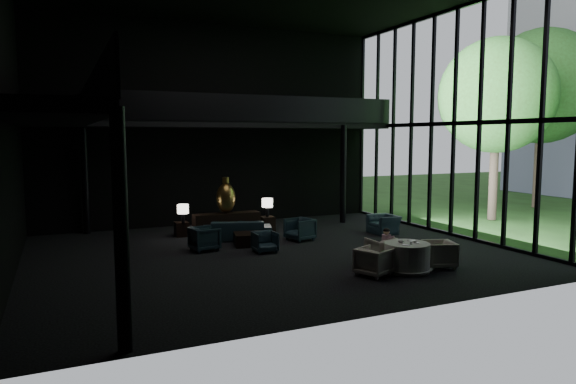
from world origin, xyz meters
name	(u,v)px	position (x,y,z in m)	size (l,w,h in m)	color
floor	(273,253)	(0.00, 0.00, 0.00)	(14.00, 12.00, 0.02)	black
wall_back	(215,125)	(0.00, 6.00, 4.00)	(14.00, 0.04, 8.00)	black
wall_front	(392,112)	(0.00, -6.00, 4.00)	(14.00, 0.04, 8.00)	black
wall_left	(5,117)	(-7.00, 0.00, 4.00)	(0.04, 12.00, 8.00)	black
curtain_wall	(454,123)	(6.95, 0.00, 4.00)	(0.20, 12.00, 8.00)	black
mezzanine_left	(50,118)	(-6.00, 0.00, 4.00)	(2.00, 12.00, 0.25)	black
mezzanine_back	(247,125)	(1.00, 5.00, 4.00)	(12.00, 2.00, 0.25)	black
railing_left	(92,95)	(-5.00, 0.00, 4.60)	(0.06, 12.00, 1.00)	black
railing_back	(256,108)	(1.00, 4.00, 4.60)	(12.00, 0.06, 1.00)	black
column_sw	(121,232)	(-5.00, -5.70, 2.00)	(0.24, 0.24, 4.00)	black
column_nw	(85,179)	(-5.00, 5.70, 2.00)	(0.24, 0.24, 4.00)	black
column_ne	(343,174)	(4.80, 4.00, 2.00)	(0.24, 0.24, 4.00)	black
tree_near	(497,96)	(11.00, 2.00, 5.23)	(4.80, 4.80, 7.65)	#382D23
tree_far	(542,87)	(16.00, 4.00, 5.99)	(5.60, 5.60, 8.80)	#382D23
console	(227,224)	(-0.36, 3.50, 0.39)	(2.43, 0.55, 0.77)	black
bronze_urn	(226,198)	(-0.36, 3.56, 1.33)	(0.70, 0.70, 1.30)	#AB7A28
side_table_left	(182,229)	(-1.96, 3.74, 0.26)	(0.47, 0.47, 0.52)	black
table_lamp_left	(183,210)	(-1.96, 3.46, 0.99)	(0.40, 0.40, 0.66)	black
side_table_right	(267,224)	(1.24, 3.52, 0.27)	(0.49, 0.49, 0.54)	black
table_lamp_right	(267,204)	(1.24, 3.51, 1.03)	(0.41, 0.41, 0.69)	black
sofa	(237,225)	(-0.34, 2.36, 0.51)	(2.60, 0.76, 1.02)	#162B2E
lounge_armchair_west	(205,237)	(-1.81, 1.17, 0.43)	(0.84, 0.79, 0.87)	black
lounge_armchair_east	(300,227)	(1.58, 1.37, 0.45)	(0.88, 0.82, 0.90)	#273B4A
lounge_armchair_south	(265,242)	(-0.19, 0.17, 0.32)	(0.62, 0.58, 0.64)	#1E373F
window_armchair	(384,222)	(4.95, 1.28, 0.43)	(1.00, 0.65, 0.87)	black
coffee_table	(249,239)	(-0.30, 1.33, 0.20)	(0.90, 0.90, 0.40)	black
dining_table	(407,259)	(2.41, -3.44, 0.33)	(1.34, 1.34, 0.75)	white
dining_chair_north	(384,249)	(2.28, -2.56, 0.43)	(0.83, 0.77, 0.85)	beige
dining_chair_east	(439,252)	(3.43, -3.49, 0.41)	(0.80, 0.75, 0.83)	beige
dining_chair_west	(374,260)	(1.36, -3.45, 0.40)	(0.79, 0.74, 0.81)	beige
child	(386,238)	(2.40, -2.51, 0.72)	(0.25, 0.25, 0.55)	pink
plate_a	(406,245)	(2.22, -3.63, 0.76)	(0.22, 0.22, 0.01)	white
plate_b	(411,241)	(2.69, -3.25, 0.76)	(0.22, 0.22, 0.01)	white
saucer	(416,243)	(2.63, -3.53, 0.76)	(0.16, 0.16, 0.01)	white
coffee_cup	(415,241)	(2.60, -3.51, 0.79)	(0.08, 0.08, 0.06)	white
cereal_bowl	(401,241)	(2.29, -3.33, 0.79)	(0.17, 0.17, 0.08)	white
cream_pot	(411,243)	(2.39, -3.62, 0.79)	(0.06, 0.06, 0.07)	#99999E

